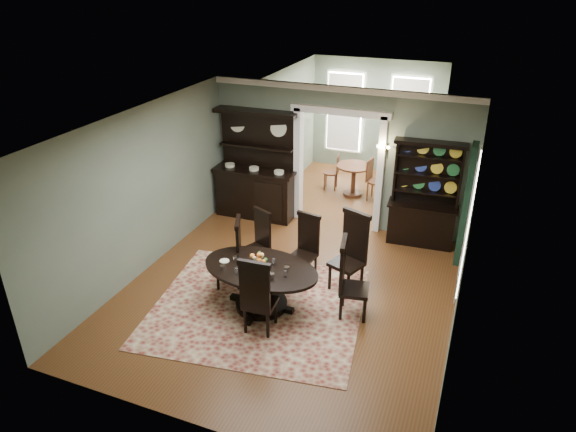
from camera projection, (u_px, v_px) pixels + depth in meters
name	position (u px, v px, depth m)	size (l,w,h in m)	color
room	(287.00, 212.00, 8.21)	(5.51, 6.01, 3.01)	brown
parlor	(367.00, 126.00, 12.82)	(3.51, 3.50, 3.01)	brown
doorway_trim	(339.00, 153.00, 10.66)	(2.08, 0.25, 2.57)	white
right_window	(467.00, 215.00, 8.05)	(0.15, 1.47, 2.12)	white
wall_sconce	(384.00, 148.00, 10.10)	(0.27, 0.21, 0.21)	gold
rug	(258.00, 307.00, 8.55)	(3.38, 3.05, 0.01)	maroon
dining_table	(261.00, 279.00, 8.33)	(2.02, 1.91, 0.77)	black
centerpiece	(259.00, 261.00, 8.28)	(1.22, 0.78, 0.20)	white
chair_far_left	(260.00, 238.00, 9.41)	(0.56, 0.55, 1.17)	black
chair_far_mid	(306.00, 244.00, 9.18)	(0.51, 0.50, 1.21)	black
chair_far_right	(351.00, 249.00, 8.78)	(0.67, 0.66, 1.43)	black
chair_end_left	(234.00, 251.00, 8.87)	(0.59, 0.61, 1.28)	black
chair_end_right	(348.00, 277.00, 8.09)	(0.55, 0.57, 1.35)	black
chair_near	(257.00, 295.00, 7.65)	(0.52, 0.50, 1.33)	black
sideboard	(256.00, 180.00, 11.36)	(1.84, 0.70, 2.39)	black
welsh_dresser	(423.00, 208.00, 10.23)	(1.40, 0.59, 2.14)	black
parlor_table	(354.00, 176.00, 12.50)	(0.84, 0.84, 0.78)	#532C17
parlor_chair_left	(333.00, 171.00, 12.85)	(0.40, 0.39, 0.90)	#532C17
parlor_chair_right	(374.00, 179.00, 12.25)	(0.45, 0.43, 1.00)	#532C17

